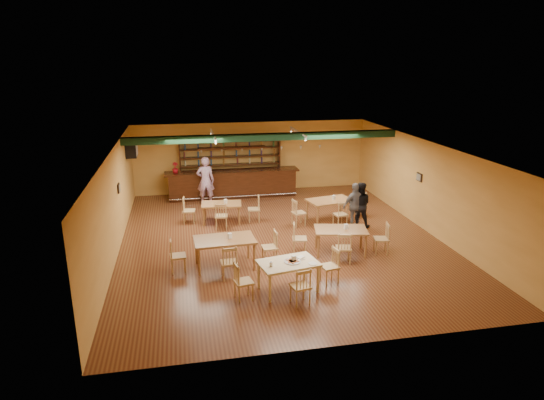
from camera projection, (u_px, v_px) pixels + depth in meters
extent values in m
plane|color=#552A18|center=(280.00, 239.00, 15.21)|extent=(12.00, 12.00, 0.00)
cube|color=black|center=(264.00, 137.00, 17.01)|extent=(10.00, 0.30, 0.25)
cube|color=silver|center=(213.00, 134.00, 17.23)|extent=(0.05, 2.50, 0.05)
cube|color=silver|center=(298.00, 132.00, 17.82)|extent=(0.05, 2.50, 0.05)
cube|color=silver|center=(132.00, 149.00, 17.59)|extent=(0.34, 0.70, 0.48)
cube|color=black|center=(119.00, 188.00, 14.74)|extent=(0.04, 0.34, 0.28)
cube|color=black|center=(419.00, 177.00, 16.11)|extent=(0.04, 0.34, 0.28)
cube|color=black|center=(233.00, 184.00, 19.71)|extent=(5.54, 0.85, 1.13)
cube|color=black|center=(231.00, 167.00, 20.14)|extent=(4.28, 0.40, 2.28)
imported|color=#B6101B|center=(175.00, 168.00, 19.06)|extent=(0.32, 0.32, 0.44)
cube|color=olive|center=(222.00, 213.00, 16.69)|extent=(1.48, 0.99, 0.70)
cube|color=olive|center=(330.00, 210.00, 16.84)|extent=(1.73, 1.24, 0.78)
cube|color=olive|center=(225.00, 253.00, 13.08)|extent=(1.71, 1.08, 0.83)
cube|color=olive|center=(340.00, 241.00, 14.02)|extent=(1.68, 1.21, 0.76)
cube|color=beige|center=(288.00, 276.00, 11.74)|extent=(1.58, 1.18, 0.77)
cylinder|color=silver|center=(292.00, 262.00, 11.65)|extent=(0.44, 0.44, 0.01)
cylinder|color=#EAE5C6|center=(271.00, 264.00, 11.38)|extent=(0.09, 0.09, 0.11)
cube|color=white|center=(300.00, 257.00, 11.88)|extent=(0.25, 0.23, 0.03)
cube|color=silver|center=(298.00, 260.00, 11.72)|extent=(0.32, 0.10, 0.00)
cylinder|color=white|center=(313.00, 263.00, 11.54)|extent=(0.26, 0.26, 0.01)
imported|color=#8C499E|center=(205.00, 181.00, 18.61)|extent=(0.73, 0.50, 1.92)
imported|color=black|center=(360.00, 205.00, 16.12)|extent=(0.93, 0.82, 1.58)
imported|color=slate|center=(355.00, 206.00, 16.00)|extent=(0.99, 0.57, 1.59)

